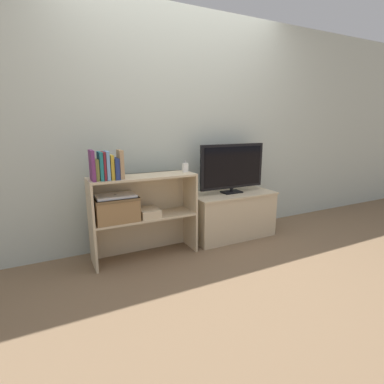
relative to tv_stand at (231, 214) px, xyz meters
name	(u,v)px	position (x,y,z in m)	size (l,w,h in m)	color
ground_plane	(199,252)	(-0.53, -0.23, -0.25)	(16.00, 16.00, 0.00)	brown
wall_back	(178,129)	(-0.53, 0.26, 0.95)	(10.00, 0.05, 2.40)	#B2BCB2
tv_stand	(231,214)	(0.00, 0.00, 0.00)	(0.96, 0.47, 0.51)	#CCB793
tv	(232,167)	(0.00, 0.00, 0.54)	(0.79, 0.14, 0.54)	black
bookshelf_lower_tier	(143,228)	(-1.04, -0.01, 0.01)	(0.99, 0.31, 0.41)	#CCB793
bookshelf_upper_tier	(141,189)	(-1.04, -0.01, 0.41)	(0.99, 0.31, 0.39)	#CCB793
book_plum	(92,166)	(-1.49, -0.12, 0.67)	(0.03, 0.16, 0.25)	#6B2D66
book_olive	(96,170)	(-1.46, -0.12, 0.63)	(0.03, 0.13, 0.18)	olive
book_teal	(100,166)	(-1.42, -0.12, 0.66)	(0.03, 0.14, 0.24)	#1E7075
book_maroon	(104,166)	(-1.39, -0.12, 0.66)	(0.02, 0.13, 0.24)	maroon
book_skyblue	(107,165)	(-1.37, -0.12, 0.66)	(0.03, 0.14, 0.24)	#709ECC
book_mustard	(111,167)	(-1.33, -0.12, 0.64)	(0.03, 0.13, 0.21)	gold
book_navy	(116,169)	(-1.30, -0.12, 0.63)	(0.04, 0.16, 0.18)	navy
book_tan	(120,164)	(-1.25, -0.12, 0.66)	(0.03, 0.13, 0.25)	tan
baby_monitor	(185,168)	(-0.61, -0.07, 0.58)	(0.05, 0.04, 0.12)	white
storage_basket_left	(116,208)	(-1.31, -0.09, 0.27)	(0.38, 0.28, 0.22)	#937047
laptop	(115,196)	(-1.31, -0.09, 0.38)	(0.34, 0.23, 0.02)	white
magazine_stack	(149,213)	(-1.01, -0.11, 0.19)	(0.18, 0.22, 0.08)	beige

